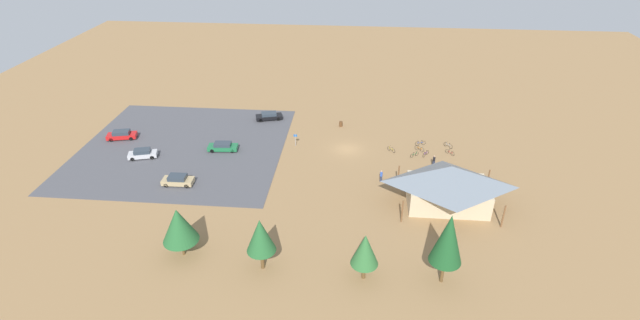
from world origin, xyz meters
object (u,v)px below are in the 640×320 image
Objects in this scene: bicycle_blue_near_porch at (420,143)px; car_tan_back_corner at (178,180)px; pine_east at (179,225)px; bicycle_silver_edge_south at (448,145)px; car_silver_far_end at (143,154)px; pine_mideast at (448,239)px; car_black_near_entry at (269,116)px; bicycle_yellow_lone_east at (391,150)px; visitor_at_bikes at (434,161)px; car_red_mid_lot at (122,135)px; bicycle_green_edge_north at (414,155)px; car_green_aisle_side at (223,147)px; bike_pavilion at (449,183)px; lot_sign at (295,138)px; pine_center at (365,250)px; bicycle_purple_yard_front at (426,154)px; pine_midwest at (260,236)px; trash_bin at (341,124)px; bicycle_red_by_bin at (450,153)px; visitor_crossing_yard at (381,176)px; bicycle_orange_mid_cluster at (419,149)px.

bicycle_blue_near_porch is 38.11m from car_tan_back_corner.
pine_east reaches higher than car_tan_back_corner.
car_silver_far_end reaches higher than bicycle_silver_edge_south.
pine_mideast is 1.72× the size of car_black_near_entry.
pine_mideast is 4.91× the size of bicycle_blue_near_porch.
bicycle_silver_edge_south is 31.69m from car_black_near_entry.
bicycle_yellow_lone_east is 7.35m from visitor_at_bikes.
pine_mideast is 29.04m from bicycle_yellow_lone_east.
car_silver_far_end is 2.51× the size of visitor_at_bikes.
car_red_mid_lot is at bearing -5.12° from visitor_at_bikes.
car_green_aisle_side reaches higher than bicycle_green_edge_north.
pine_east is 25.42m from car_silver_far_end.
bike_pavilion is 33.48m from pine_east.
pine_center is at bearing 111.08° from lot_sign.
pine_east is at bearing 44.72° from bicycle_blue_near_porch.
car_red_mid_lot is at bearing -1.62° from bicycle_purple_yard_front.
bicycle_yellow_lone_east is at bearing 154.69° from car_black_near_entry.
lot_sign is at bearing -139.08° from car_tan_back_corner.
bicycle_green_edge_north reaches higher than bicycle_silver_edge_south.
pine_mideast is at bearing 123.55° from car_black_near_entry.
bicycle_silver_edge_south is (-24.37, -30.09, -4.09)m from pine_midwest.
pine_mideast reaches higher than trash_bin.
car_black_near_entry is (24.99, -11.49, 0.36)m from bicycle_green_edge_north.
pine_center reaches higher than car_tan_back_corner.
visitor_crossing_yard reaches higher than bicycle_red_by_bin.
car_tan_back_corner is (21.83, 20.93, 0.32)m from trash_bin.
pine_mideast reaches higher than visitor_crossing_yard.
car_red_mid_lot is (48.48, -28.74, -4.96)m from pine_mideast.
pine_midwest is 32.48m from car_silver_far_end.
pine_center is 32.48m from bicycle_blue_near_porch.
pine_mideast is 1.98× the size of car_tan_back_corner.
bike_pavilion is 10.27m from visitor_at_bikes.
car_silver_far_end is at bearing -56.73° from pine_east.
bicycle_green_edge_north is at bearing 12.82° from bicycle_purple_yard_front.
bicycle_yellow_lone_east is (4.00, -28.26, -5.36)m from pine_mideast.
car_red_mid_lot reaches higher than bicycle_red_by_bin.
bicycle_purple_yard_front is at bearing 176.00° from lot_sign.
bike_pavilion is 1.93× the size of pine_midwest.
bicycle_yellow_lone_east is at bearing -157.73° from car_tan_back_corner.
car_black_near_entry is at bearing -20.14° from bicycle_orange_mid_cluster.
bicycle_silver_edge_south is at bearing -113.60° from pine_center.
bicycle_orange_mid_cluster is at bearing -175.10° from car_green_aisle_side.
trash_bin is (14.95, -22.59, -2.88)m from bike_pavilion.
car_silver_far_end is at bearing 16.21° from car_green_aisle_side.
pine_east is 4.92× the size of bicycle_red_by_bin.
bicycle_silver_edge_south is 0.30× the size of car_silver_far_end.
visitor_crossing_yard is (6.32, 9.65, 0.54)m from bicycle_orange_mid_cluster.
car_black_near_entry is (28.01, -24.19, -2.61)m from bike_pavilion.
bicycle_orange_mid_cluster is at bearing -115.68° from bicycle_green_edge_north.
car_tan_back_corner is at bearing 17.86° from bicycle_purple_yard_front.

